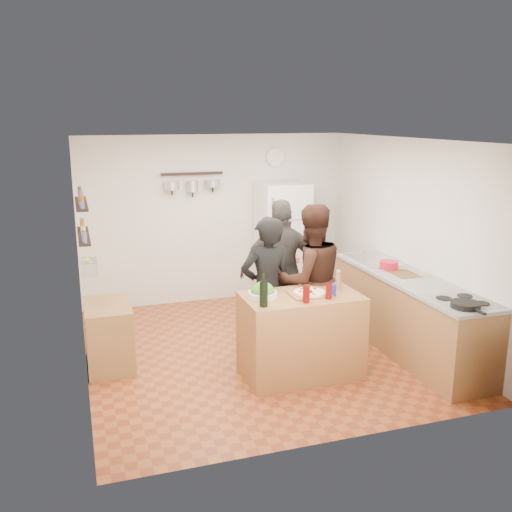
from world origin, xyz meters
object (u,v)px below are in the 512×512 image
object	(u,v)px
side_table	(109,335)
person_center	(310,280)
skillet	(465,305)
person_left	(267,290)
pepper_mill	(338,282)
salt_canister	(332,290)
salad_bowl	(263,295)
wine_bottle	(264,294)
wall_clock	(275,157)
prep_island	(301,335)
fridge	(282,242)
counter_run	(408,315)
red_bowl	(389,265)
person_back	(282,271)

from	to	relation	value
side_table	person_center	bearing A→B (deg)	-8.42
skillet	person_left	bearing A→B (deg)	139.00
pepper_mill	skillet	distance (m)	1.33
salt_canister	side_table	distance (m)	2.55
salad_bowl	salt_canister	world-z (taller)	salt_canister
wine_bottle	wall_clock	size ratio (longest dim) A/B	0.86
prep_island	person_left	distance (m)	0.67
wine_bottle	skillet	size ratio (longest dim) A/B	0.88
salt_canister	fridge	world-z (taller)	fridge
salad_bowl	salt_canister	bearing A→B (deg)	-13.28
wine_bottle	counter_run	distance (m)	2.11
wall_clock	person_center	bearing A→B (deg)	-99.76
pepper_mill	person_left	world-z (taller)	person_left
side_table	red_bowl	bearing A→B (deg)	-4.00
wine_bottle	red_bowl	size ratio (longest dim) A/B	1.14
person_left	person_center	world-z (taller)	person_center
prep_island	side_table	size ratio (longest dim) A/B	1.56
side_table	person_left	bearing A→B (deg)	-12.29
red_bowl	fridge	xyz separation A→B (m)	(-0.70, 1.89, -0.07)
wine_bottle	side_table	distance (m)	1.95
wine_bottle	fridge	world-z (taller)	fridge
person_back	red_bowl	distance (m)	1.32
pepper_mill	counter_run	bearing A→B (deg)	9.70
salt_canister	wall_clock	bearing A→B (deg)	81.87
person_back	fridge	xyz separation A→B (m)	(0.56, 1.51, 0.01)
salad_bowl	salt_canister	size ratio (longest dim) A/B	2.46
salad_bowl	person_center	xyz separation A→B (m)	(0.74, 0.48, -0.04)
person_left	skillet	bearing A→B (deg)	135.68
person_back	fridge	distance (m)	1.61
person_left	prep_island	bearing A→B (deg)	111.15
salt_canister	person_back	xyz separation A→B (m)	(-0.14, 1.13, -0.08)
person_center	skillet	world-z (taller)	person_center
skillet	person_center	bearing A→B (deg)	126.29
salt_canister	counter_run	world-z (taller)	salt_canister
wine_bottle	person_left	bearing A→B (deg)	68.73
salt_canister	counter_run	xyz separation A→B (m)	(1.17, 0.35, -0.52)
salt_canister	person_center	distance (m)	0.66
counter_run	fridge	xyz separation A→B (m)	(-0.75, 2.30, 0.45)
wall_clock	side_table	bearing A→B (deg)	-143.58
wall_clock	skillet	bearing A→B (deg)	-80.18
person_center	skillet	xyz separation A→B (m)	(1.05, -1.43, 0.05)
wine_bottle	salt_canister	size ratio (longest dim) A/B	2.05
salad_bowl	counter_run	xyz separation A→B (m)	(1.89, 0.18, -0.49)
salad_bowl	person_back	distance (m)	1.13
prep_island	fridge	size ratio (longest dim) A/B	0.69
prep_island	wine_bottle	distance (m)	0.80
prep_island	skillet	xyz separation A→B (m)	(1.37, -0.90, 0.49)
wine_bottle	pepper_mill	size ratio (longest dim) A/B	1.42
red_bowl	side_table	bearing A→B (deg)	176.00
salt_canister	person_center	bearing A→B (deg)	87.80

